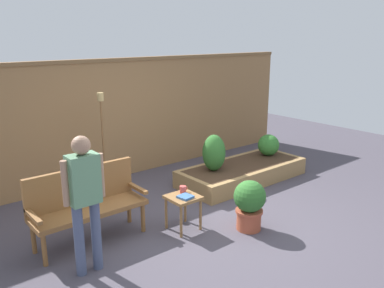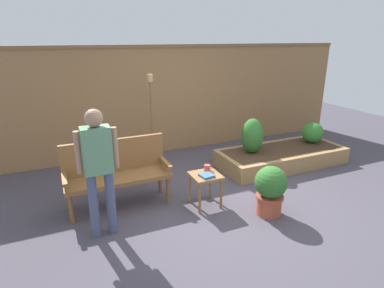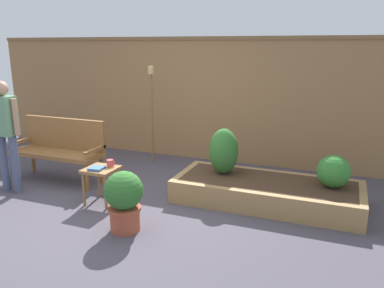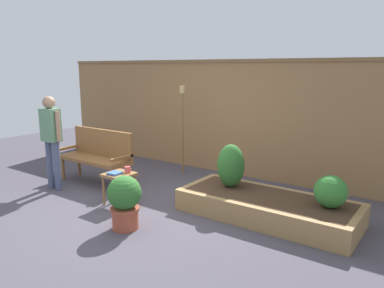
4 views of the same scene
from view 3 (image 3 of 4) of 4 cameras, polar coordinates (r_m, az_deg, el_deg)
ground_plane at (r=5.02m, az=-10.78°, el=-9.65°), size 14.00×14.00×0.00m
fence_back at (r=6.98m, az=0.34°, el=6.73°), size 8.40×0.14×2.16m
garden_bench at (r=6.23m, az=-18.75°, el=-0.12°), size 1.44×0.48×0.94m
side_table at (r=5.17m, az=-13.19°, el=-4.34°), size 0.40×0.40×0.48m
cup_on_table at (r=5.17m, az=-11.92°, el=-2.78°), size 0.13×0.09×0.09m
book_on_table at (r=5.10m, az=-13.84°, el=-3.49°), size 0.19×0.19×0.03m
potted_boxwood at (r=4.38m, az=-9.96°, el=-7.88°), size 0.43×0.43×0.69m
raised_planter_bed at (r=5.23m, az=10.90°, el=-6.90°), size 2.40×1.00×0.30m
shrub_near_bench at (r=5.30m, az=4.68°, el=-1.08°), size 0.39×0.39×0.63m
shrub_far_corner at (r=5.12m, az=20.07°, el=-3.81°), size 0.41×0.41×0.41m
tiki_torch at (r=6.63m, az=-5.94°, el=6.77°), size 0.10×0.10×1.68m
person_by_bench at (r=5.88m, az=-25.74°, el=2.25°), size 0.47×0.20×1.56m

